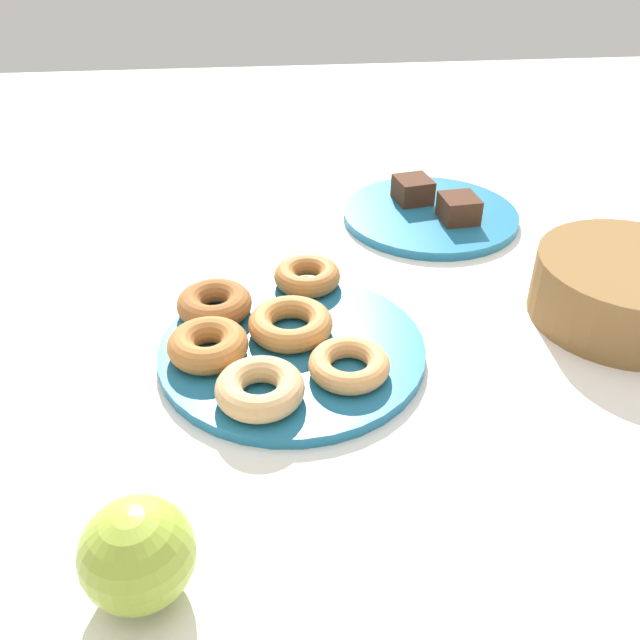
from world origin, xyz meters
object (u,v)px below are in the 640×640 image
object	(u,v)px
donut_2	(307,276)
brownie_far	(459,208)
donut_5	(260,388)
basket	(627,289)
donut_4	(288,324)
donut_plate	(292,349)
donut_1	(349,365)
apple	(137,554)
cake_plate	(430,215)
brownie_near	(413,190)
donut_0	(208,345)
donut_3	(215,304)

from	to	relation	value
donut_2	brownie_far	xyz separation A→B (m)	(-0.16, 0.23, 0.00)
donut_5	basket	bearing A→B (deg)	105.74
donut_4	donut_plate	bearing A→B (deg)	7.09
donut_1	apple	distance (m)	0.28
donut_1	brownie_far	world-z (taller)	brownie_far
donut_plate	cake_plate	distance (m)	0.38
donut_plate	brownie_near	xyz separation A→B (m)	(-0.34, 0.20, 0.02)
donut_0	cake_plate	bearing A→B (deg)	135.64
donut_plate	donut_0	world-z (taller)	donut_0
donut_plate	donut_5	world-z (taller)	donut_5
donut_3	donut_5	bearing A→B (deg)	17.21
brownie_far	donut_2	bearing A→B (deg)	-55.75
donut_4	donut_3	bearing A→B (deg)	-120.06
basket	donut_4	bearing A→B (deg)	-88.05
donut_0	brownie_far	bearing A→B (deg)	129.84
donut_3	apple	world-z (taller)	apple
donut_3	apple	distance (m)	0.34
donut_0	brownie_near	xyz separation A→B (m)	(-0.36, 0.29, 0.00)
donut_2	cake_plate	xyz separation A→B (m)	(-0.19, 0.20, -0.02)
donut_3	donut_5	xyz separation A→B (m)	(0.15, 0.05, -0.00)
cake_plate	basket	distance (m)	0.32
donut_2	basket	distance (m)	0.37
donut_0	donut_5	distance (m)	0.09
donut_plate	donut_2	world-z (taller)	donut_2
donut_2	apple	world-z (taller)	apple
donut_plate	donut_2	bearing A→B (deg)	167.45
donut_0	basket	bearing A→B (deg)	95.46
brownie_near	cake_plate	bearing A→B (deg)	26.57
donut_plate	donut_0	xyz separation A→B (m)	(0.01, -0.09, 0.02)
donut_0	donut_2	world-z (taller)	donut_0
donut_5	brownie_near	world-z (taller)	brownie_near
donut_4	basket	world-z (taller)	basket
donut_plate	basket	bearing A→B (deg)	95.05
donut_2	brownie_near	world-z (taller)	brownie_near
donut_5	basket	xyz separation A→B (m)	(-0.12, 0.42, 0.01)
donut_5	cake_plate	distance (m)	0.47
cake_plate	brownie_far	bearing A→B (deg)	45.00
donut_0	donut_1	distance (m)	0.15
donut_0	brownie_near	distance (m)	0.46
donut_plate	donut_2	xyz separation A→B (m)	(-0.12, 0.03, 0.02)
donut_1	donut_0	bearing A→B (deg)	-107.09
donut_3	basket	world-z (taller)	basket
donut_3	basket	xyz separation A→B (m)	(0.03, 0.47, 0.01)
cake_plate	donut_5	bearing A→B (deg)	-33.56
donut_5	cake_plate	world-z (taller)	donut_5
donut_2	donut_5	bearing A→B (deg)	-17.05
donut_2	cake_plate	distance (m)	0.27
donut_3	brownie_near	size ratio (longest dim) A/B	1.61
brownie_near	donut_4	bearing A→B (deg)	-32.55
donut_plate	donut_1	xyz separation A→B (m)	(0.05, 0.05, 0.02)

